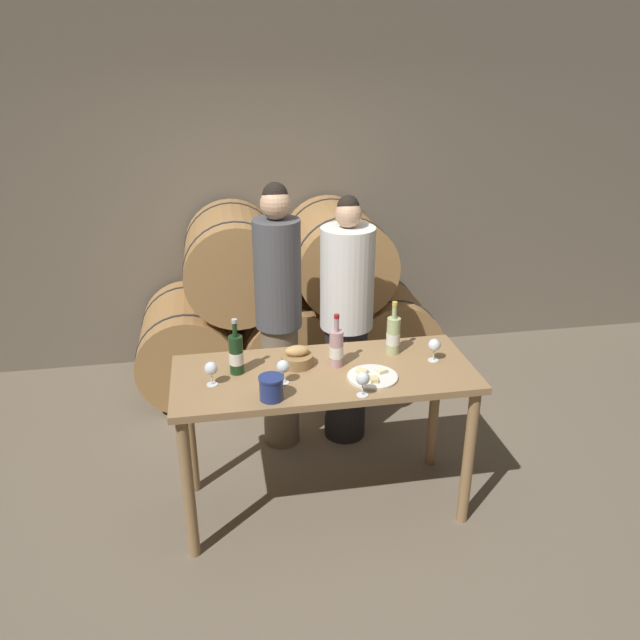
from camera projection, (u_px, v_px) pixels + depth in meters
ground_plane at (324, 503)px, 3.80m from camera, size 10.00×10.00×0.00m
stone_wall_back at (276, 174)px, 5.16m from camera, size 10.00×0.12×3.20m
barrel_stack at (288, 306)px, 5.00m from camera, size 2.38×0.93×1.45m
tasting_table at (324, 392)px, 3.49m from camera, size 1.67×0.68×0.91m
person_left at (279, 317)px, 4.05m from camera, size 0.30×0.30×1.82m
person_right at (346, 322)px, 4.15m from camera, size 0.35×0.35×1.72m
wine_bottle_red at (236, 354)px, 3.38m from camera, size 0.08×0.08×0.32m
wine_bottle_white at (393, 335)px, 3.60m from camera, size 0.08×0.08×0.32m
wine_bottle_rose at (336, 348)px, 3.46m from camera, size 0.08×0.08×0.31m
blue_crock at (271, 387)px, 3.14m from camera, size 0.13×0.13×0.13m
bread_basket at (297, 358)px, 3.48m from camera, size 0.18×0.18×0.12m
cheese_plate at (373, 377)px, 3.36m from camera, size 0.27×0.27×0.04m
wine_glass_far_left at (211, 369)px, 3.26m from camera, size 0.07×0.07×0.13m
wine_glass_left at (283, 367)px, 3.28m from camera, size 0.07×0.07×0.13m
wine_glass_center at (363, 379)px, 3.16m from camera, size 0.07×0.07×0.13m
wine_glass_right at (434, 346)px, 3.52m from camera, size 0.07×0.07×0.13m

